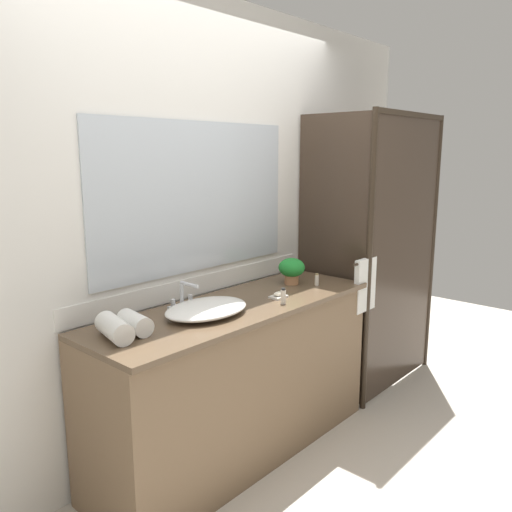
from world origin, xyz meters
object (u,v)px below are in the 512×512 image
(potted_plant, at_px, (292,269))
(rolled_towel_middle, at_px, (135,323))
(faucet, at_px, (183,299))
(soap_dish, at_px, (278,295))
(amenity_bottle_shampoo, at_px, (317,280))
(rolled_towel_near_edge, at_px, (114,328))
(sink_basin, at_px, (207,309))
(amenity_bottle_body_wash, at_px, (283,296))

(potted_plant, bearing_deg, rolled_towel_middle, -179.21)
(faucet, relative_size, soap_dish, 1.70)
(potted_plant, xyz_separation_m, amenity_bottle_shampoo, (0.08, -0.14, -0.06))
(faucet, bearing_deg, potted_plant, -8.58)
(rolled_towel_near_edge, distance_m, rolled_towel_middle, 0.11)
(faucet, distance_m, soap_dish, 0.56)
(rolled_towel_middle, bearing_deg, potted_plant, 0.79)
(sink_basin, bearing_deg, rolled_towel_near_edge, 175.02)
(soap_dish, height_order, amenity_bottle_shampoo, amenity_bottle_shampoo)
(amenity_bottle_shampoo, relative_size, rolled_towel_near_edge, 0.32)
(sink_basin, relative_size, potted_plant, 2.84)
(soap_dish, height_order, rolled_towel_middle, rolled_towel_middle)
(soap_dish, distance_m, amenity_bottle_shampoo, 0.38)
(faucet, height_order, rolled_towel_near_edge, faucet)
(rolled_towel_middle, bearing_deg, amenity_bottle_body_wash, -14.97)
(sink_basin, height_order, amenity_bottle_body_wash, amenity_bottle_body_wash)
(potted_plant, bearing_deg, sink_basin, -175.44)
(faucet, relative_size, potted_plant, 1.01)
(sink_basin, relative_size, soap_dish, 4.76)
(rolled_towel_near_edge, bearing_deg, potted_plant, 0.80)
(sink_basin, distance_m, soap_dish, 0.50)
(potted_plant, height_order, rolled_towel_near_edge, potted_plant)
(amenity_bottle_body_wash, bearing_deg, potted_plant, 32.01)
(sink_basin, relative_size, rolled_towel_near_edge, 2.00)
(soap_dish, distance_m, amenity_bottle_body_wash, 0.13)
(soap_dish, distance_m, rolled_towel_near_edge, 1.02)
(sink_basin, xyz_separation_m, amenity_bottle_body_wash, (0.42, -0.17, 0.01))
(potted_plant, xyz_separation_m, rolled_towel_middle, (-1.20, -0.02, -0.05))
(potted_plant, xyz_separation_m, rolled_towel_near_edge, (-1.31, -0.02, -0.05))
(amenity_bottle_shampoo, distance_m, rolled_towel_near_edge, 1.40)
(sink_basin, relative_size, rolled_towel_middle, 2.45)
(potted_plant, relative_size, rolled_towel_near_edge, 0.70)
(rolled_towel_near_edge, bearing_deg, faucet, 14.93)
(soap_dish, bearing_deg, potted_plant, 24.89)
(potted_plant, bearing_deg, amenity_bottle_shampoo, -60.34)
(faucet, bearing_deg, rolled_towel_middle, -161.51)
(potted_plant, height_order, rolled_towel_middle, potted_plant)
(soap_dish, relative_size, amenity_bottle_shampoo, 1.31)
(faucet, bearing_deg, sink_basin, -90.00)
(sink_basin, distance_m, potted_plant, 0.80)
(sink_basin, distance_m, rolled_towel_near_edge, 0.52)
(rolled_towel_near_edge, bearing_deg, rolled_towel_middle, 0.88)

